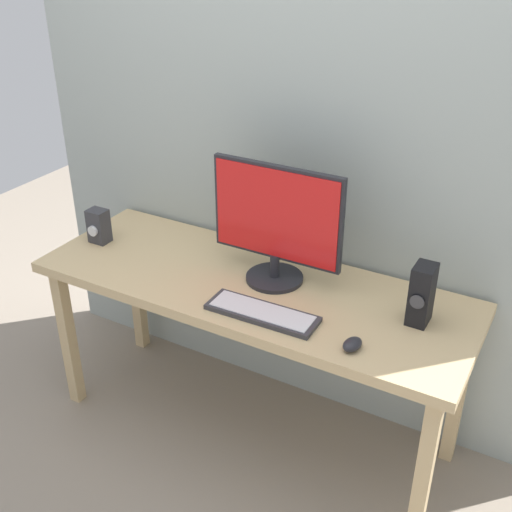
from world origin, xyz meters
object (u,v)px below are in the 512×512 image
at_px(desk, 251,299).
at_px(audio_controller, 99,226).
at_px(keyboard_primary, 262,313).
at_px(mouse, 352,344).
at_px(monitor, 276,222).
at_px(speaker_right, 422,294).

bearing_deg(desk, audio_controller, -178.34).
relative_size(keyboard_primary, mouse, 4.98).
bearing_deg(monitor, mouse, -32.88).
relative_size(speaker_right, audio_controller, 1.49).
xyz_separation_m(monitor, audio_controller, (-0.80, -0.09, -0.17)).
distance_m(desk, monitor, 0.33).
bearing_deg(keyboard_primary, mouse, -4.75).
relative_size(desk, monitor, 3.28).
height_order(monitor, mouse, monitor).
distance_m(monitor, keyboard_primary, 0.35).
distance_m(mouse, audio_controller, 1.24).
xyz_separation_m(desk, monitor, (0.07, 0.07, 0.31)).
bearing_deg(desk, monitor, 46.11).
bearing_deg(audio_controller, mouse, -8.53).
bearing_deg(keyboard_primary, speaker_right, 25.23).
height_order(monitor, keyboard_primary, monitor).
height_order(desk, keyboard_primary, keyboard_primary).
relative_size(desk, mouse, 20.90).
height_order(keyboard_primary, mouse, mouse).
height_order(desk, monitor, monitor).
relative_size(monitor, speaker_right, 2.37).
bearing_deg(keyboard_primary, desk, 129.18).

